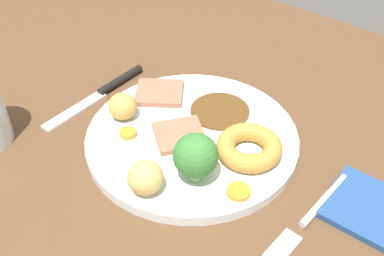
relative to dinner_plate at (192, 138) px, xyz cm
name	(u,v)px	position (x,y,z in cm)	size (l,w,h in cm)	color
dining_table	(210,153)	(-1.97, -1.39, -2.50)	(120.00, 84.00, 3.60)	brown
dinner_plate	(192,138)	(0.00, 0.00, 0.00)	(27.46, 27.46, 1.40)	white
gravy_pool	(220,111)	(-0.08, -5.98, 0.85)	(8.11, 8.11, 0.30)	#563819
meat_slice_main	(180,135)	(0.80, 1.51, 1.10)	(6.12, 5.86, 0.80)	#9E664C
meat_slice_under	(159,93)	(8.92, -3.66, 1.10)	(6.60, 5.92, 0.80)	#9E664C
yorkshire_pudding	(248,148)	(-7.78, -1.17, 1.86)	(8.08, 8.08, 2.33)	#C68938
roast_potato_left	(144,177)	(-1.74, 10.70, 2.63)	(4.17, 4.07, 3.86)	#D8B260
roast_potato_right	(123,106)	(9.36, 3.04, 2.50)	(3.81, 3.81, 3.59)	tan
carrot_coin_front	(239,192)	(-10.46, 4.63, 0.99)	(2.73, 2.73, 0.57)	orange
carrot_coin_back	(128,133)	(6.26, 5.34, 1.01)	(2.24, 2.24, 0.63)	orange
broccoli_floret	(196,156)	(-5.20, 5.80, 4.20)	(5.19, 5.19, 6.18)	#8CB766
fork	(307,220)	(-18.02, 2.27, -0.31)	(2.22, 15.30, 0.90)	silver
knife	(104,91)	(16.88, -0.25, -0.25)	(1.70, 18.50, 1.20)	black
folded_napkin	(376,212)	(-23.42, -3.52, -0.30)	(11.00, 9.00, 0.80)	navy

